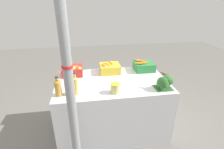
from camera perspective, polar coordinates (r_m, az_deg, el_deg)
name	(u,v)px	position (r m, az deg, el deg)	size (l,w,h in m)	color
ground_plane	(112,127)	(2.95, 0.00, -16.84)	(10.00, 10.00, 0.00)	slate
market_table	(112,106)	(2.69, 0.00, -10.12)	(1.56, 0.95, 0.84)	silver
support_pole	(69,78)	(1.71, -13.99, -1.13)	(0.11, 0.11, 2.46)	gray
apple_crate	(72,70)	(2.71, -12.91, 1.43)	(0.30, 0.27, 0.17)	red
orange_crate	(109,68)	(2.72, -0.93, 2.26)	(0.30, 0.27, 0.17)	gold
carrot_crate	(144,66)	(2.85, 10.36, 2.75)	(0.30, 0.27, 0.16)	#2D8442
broccoli_pile	(164,82)	(2.33, 16.70, -2.47)	(0.25, 0.20, 0.19)	#2D602D
juice_bottle_amber	(58,88)	(2.18, -17.20, -4.11)	(0.08, 0.08, 0.25)	gold
juice_bottle_cloudy	(67,87)	(2.16, -14.36, -3.94)	(0.07, 0.07, 0.27)	beige
juice_bottle_golden	(75,85)	(2.14, -11.90, -3.43)	(0.07, 0.07, 0.29)	gold
pickle_jar	(115,88)	(2.16, 1.02, -4.47)	(0.12, 0.12, 0.13)	#D1CC75
sparrow_bird	(163,73)	(2.29, 16.39, 0.43)	(0.11, 0.10, 0.05)	#4C3D2D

